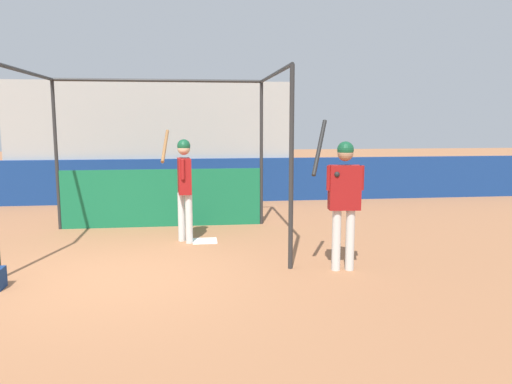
% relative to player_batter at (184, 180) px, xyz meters
% --- Properties ---
extents(ground_plane, '(60.00, 60.00, 0.00)m').
position_rel_player_batter_xyz_m(ground_plane, '(-0.91, -1.97, -1.15)').
color(ground_plane, '#9E6642').
extents(outfield_wall, '(24.00, 0.12, 1.18)m').
position_rel_player_batter_xyz_m(outfield_wall, '(-0.91, 4.45, -0.56)').
color(outfield_wall, navy).
rests_on(outfield_wall, ground).
extents(bleacher_section, '(7.60, 4.00, 3.26)m').
position_rel_player_batter_xyz_m(bleacher_section, '(-0.91, 6.51, 0.47)').
color(bleacher_section, '#9E9E99').
rests_on(bleacher_section, ground).
extents(batting_cage, '(4.23, 3.35, 3.03)m').
position_rel_player_batter_xyz_m(batting_cage, '(-0.48, 0.85, 0.07)').
color(batting_cage, '#282828').
rests_on(batting_cage, ground).
extents(home_plate, '(0.44, 0.44, 0.02)m').
position_rel_player_batter_xyz_m(home_plate, '(0.36, -0.01, -1.14)').
color(home_plate, white).
rests_on(home_plate, ground).
extents(player_batter, '(0.54, 0.90, 2.03)m').
position_rel_player_batter_xyz_m(player_batter, '(0.00, 0.00, 0.00)').
color(player_batter, silver).
rests_on(player_batter, ground).
extents(player_waiting, '(0.82, 0.53, 2.22)m').
position_rel_player_batter_xyz_m(player_waiting, '(2.35, -2.03, 0.03)').
color(player_waiting, silver).
rests_on(player_waiting, ground).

